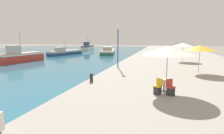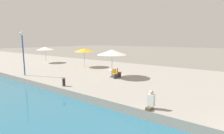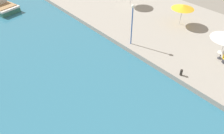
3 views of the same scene
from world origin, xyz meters
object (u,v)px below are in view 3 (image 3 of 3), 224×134
Objects in this scene: cafe_umbrella_white at (183,7)px; cafe_table at (221,54)px; lamppost at (132,18)px; mooring_bollard at (181,72)px.

cafe_table is at bearing -113.85° from cafe_umbrella_white.
cafe_table is 0.18× the size of lamppost.
lamppost reaches higher than cafe_umbrella_white.
cafe_umbrella_white is 0.61× the size of lamppost.
cafe_umbrella_white is at bearing 36.45° from mooring_bollard.
cafe_umbrella_white is 8.08m from cafe_table.
mooring_bollard is (-8.38, -6.19, -1.99)m from cafe_umbrella_white.
mooring_bollard is (-5.20, 1.01, -0.18)m from cafe_table.
lamppost is at bearing 87.63° from mooring_bollard.
lamppost is (0.29, 6.90, 2.74)m from mooring_bollard.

